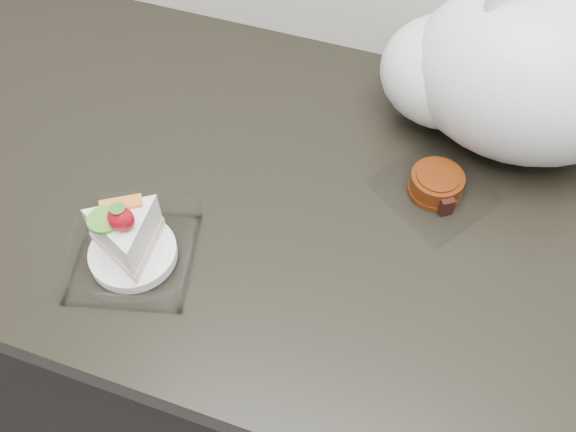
{
  "coord_description": "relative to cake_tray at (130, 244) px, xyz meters",
  "views": [
    {
      "loc": [
        0.07,
        1.17,
        1.56
      ],
      "look_at": [
        -0.09,
        1.62,
        0.94
      ],
      "focal_mm": 40.0,
      "sensor_mm": 36.0,
      "label": 1
    }
  ],
  "objects": [
    {
      "name": "counter",
      "position": [
        0.25,
        0.17,
        -0.48
      ],
      "size": [
        2.04,
        0.64,
        0.9
      ],
      "color": "black",
      "rests_on": "ground"
    },
    {
      "name": "cake_tray",
      "position": [
        0.0,
        0.0,
        0.0
      ],
      "size": [
        0.18,
        0.18,
        0.11
      ],
      "rotation": [
        0.0,
        0.0,
        0.26
      ],
      "color": "white",
      "rests_on": "counter"
    },
    {
      "name": "plastic_bag",
      "position": [
        0.38,
        0.36,
        0.08
      ],
      "size": [
        0.38,
        0.29,
        0.28
      ],
      "rotation": [
        0.0,
        0.0,
        0.2
      ],
      "color": "white",
      "rests_on": "counter"
    },
    {
      "name": "mooncake_wrap",
      "position": [
        0.33,
        0.23,
        -0.02
      ],
      "size": [
        0.19,
        0.19,
        0.03
      ],
      "rotation": [
        0.0,
        0.0,
        -0.41
      ],
      "color": "white",
      "rests_on": "counter"
    }
  ]
}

